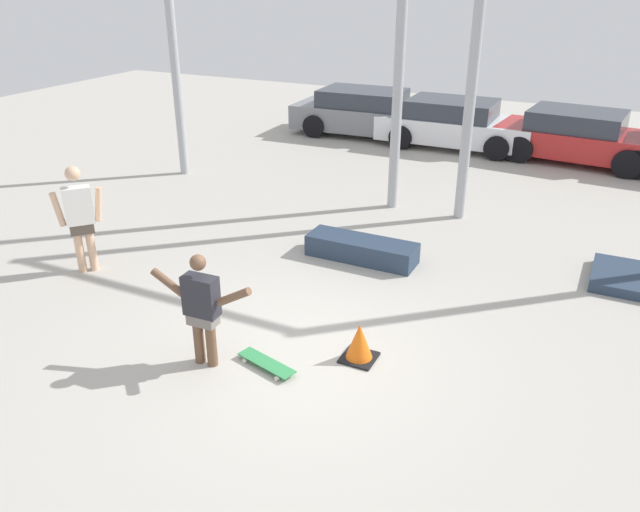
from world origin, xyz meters
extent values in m
plane|color=#B2ADA3|center=(0.00, 0.00, 0.00)|extent=(36.00, 36.00, 0.00)
cylinder|color=brown|center=(-0.95, -0.58, 0.35)|extent=(0.13, 0.13, 0.69)
cylinder|color=brown|center=(-0.77, -0.57, 0.35)|extent=(0.13, 0.13, 0.69)
cube|color=slate|center=(-0.86, -0.57, 0.64)|extent=(0.36, 0.22, 0.15)
cube|color=#26262D|center=(-0.86, -0.57, 0.94)|extent=(0.43, 0.23, 0.50)
sphere|color=brown|center=(-0.86, -0.57, 1.38)|extent=(0.19, 0.19, 0.19)
cylinder|color=brown|center=(-1.32, -0.59, 1.03)|extent=(0.45, 0.12, 0.31)
cylinder|color=brown|center=(-0.40, -0.55, 1.03)|extent=(0.45, 0.12, 0.31)
cube|color=#338C4C|center=(-0.14, -0.33, 0.07)|extent=(0.85, 0.42, 0.01)
cylinder|color=silver|center=(0.15, -0.30, 0.03)|extent=(0.06, 0.05, 0.05)
cylinder|color=silver|center=(0.10, -0.51, 0.03)|extent=(0.06, 0.05, 0.05)
cylinder|color=silver|center=(-0.38, -0.16, 0.03)|extent=(0.06, 0.05, 0.05)
cylinder|color=silver|center=(-0.44, -0.37, 0.03)|extent=(0.06, 0.05, 0.05)
cube|color=#28384C|center=(-0.29, 3.07, 0.18)|extent=(1.85, 0.60, 0.36)
cylinder|color=#A5A8AD|center=(-5.90, 5.69, 3.31)|extent=(0.20, 0.20, 6.62)
cylinder|color=#A5A8AD|center=(-0.69, 5.69, 3.31)|extent=(0.20, 0.20, 6.62)
cylinder|color=#A5A8AD|center=(0.69, 5.69, 3.31)|extent=(0.20, 0.20, 6.62)
cube|color=slate|center=(-3.37, 11.01, 0.51)|extent=(4.30, 1.87, 0.66)
cube|color=#2D333D|center=(-3.54, 11.00, 1.07)|extent=(2.39, 1.67, 0.46)
cylinder|color=black|center=(-2.08, 11.90, 0.32)|extent=(0.64, 0.24, 0.64)
cylinder|color=black|center=(-2.03, 10.21, 0.32)|extent=(0.64, 0.24, 0.64)
cylinder|color=black|center=(-4.71, 11.80, 0.32)|extent=(0.64, 0.24, 0.64)
cylinder|color=black|center=(-4.65, 10.12, 0.32)|extent=(0.64, 0.24, 0.64)
cube|color=white|center=(-0.74, 10.85, 0.48)|extent=(4.09, 1.73, 0.62)
cube|color=#2D333D|center=(-0.90, 10.85, 1.02)|extent=(2.25, 1.59, 0.46)
cylinder|color=black|center=(0.53, 11.69, 0.31)|extent=(0.63, 0.22, 0.63)
cylinder|color=black|center=(0.53, 10.00, 0.31)|extent=(0.63, 0.22, 0.63)
cylinder|color=black|center=(-2.01, 11.69, 0.31)|extent=(0.63, 0.22, 0.63)
cylinder|color=black|center=(-2.01, 10.00, 0.31)|extent=(0.63, 0.22, 0.63)
cube|color=red|center=(2.39, 10.82, 0.49)|extent=(4.14, 2.17, 0.61)
cube|color=#2D333D|center=(2.23, 10.84, 1.02)|extent=(2.34, 1.85, 0.46)
cylinder|color=black|center=(3.71, 11.57, 0.33)|extent=(0.68, 0.29, 0.67)
cylinder|color=black|center=(3.53, 9.83, 0.33)|extent=(0.68, 0.29, 0.67)
cylinder|color=black|center=(1.25, 11.81, 0.33)|extent=(0.68, 0.29, 0.67)
cylinder|color=black|center=(1.08, 10.08, 0.33)|extent=(0.68, 0.29, 0.67)
cylinder|color=black|center=(3.74, 9.90, 0.34)|extent=(0.70, 0.26, 0.68)
cylinder|color=#DBAD89|center=(-4.03, 0.81, 0.41)|extent=(0.13, 0.13, 0.82)
cylinder|color=#DBAD89|center=(-4.14, 0.68, 0.41)|extent=(0.13, 0.13, 0.82)
cube|color=#4C4238|center=(-4.08, 0.75, 0.75)|extent=(0.39, 0.40, 0.18)
cube|color=silver|center=(-4.08, 0.75, 1.11)|extent=(0.44, 0.46, 0.59)
sphere|color=#DBAD89|center=(-4.08, 0.75, 1.63)|extent=(0.23, 0.23, 0.23)
cylinder|color=#DBAD89|center=(-3.89, 0.97, 1.09)|extent=(0.19, 0.19, 0.55)
cylinder|color=#DBAD89|center=(-4.28, 0.52, 1.09)|extent=(0.19, 0.19, 0.55)
cube|color=black|center=(0.80, 0.33, 0.01)|extent=(0.42, 0.42, 0.03)
cone|color=orange|center=(0.80, 0.33, 0.26)|extent=(0.34, 0.34, 0.46)
camera|label=1|loc=(3.20, -5.76, 4.45)|focal=35.00mm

